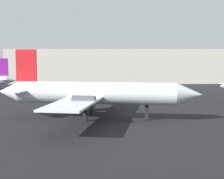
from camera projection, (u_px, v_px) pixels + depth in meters
name	position (u px, v px, depth m)	size (l,w,h in m)	color
airplane_on_taxiway	(93.00, 93.00, 45.62)	(28.53, 28.12, 9.59)	silver
terminal_building	(144.00, 66.00, 121.93)	(95.04, 24.08, 11.60)	beige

